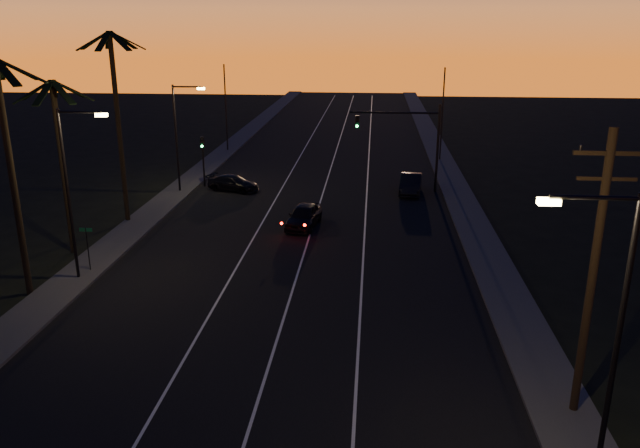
# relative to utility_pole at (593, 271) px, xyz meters

# --- Properties ---
(road) EXTENTS (20.00, 170.00, 0.01)m
(road) POSITION_rel_utility_pole_xyz_m (-11.60, 20.00, -5.31)
(road) COLOR black
(road) RESTS_ON ground
(sidewalk_left) EXTENTS (2.40, 170.00, 0.16)m
(sidewalk_left) POSITION_rel_utility_pole_xyz_m (-22.80, 20.00, -5.24)
(sidewalk_left) COLOR #383835
(sidewalk_left) RESTS_ON ground
(sidewalk_right) EXTENTS (2.40, 170.00, 0.16)m
(sidewalk_right) POSITION_rel_utility_pole_xyz_m (-0.40, 20.00, -5.24)
(sidewalk_right) COLOR #383835
(sidewalk_right) RESTS_ON ground
(lane_stripe_left) EXTENTS (0.12, 160.00, 0.01)m
(lane_stripe_left) POSITION_rel_utility_pole_xyz_m (-14.60, 20.00, -5.30)
(lane_stripe_left) COLOR silver
(lane_stripe_left) RESTS_ON road
(lane_stripe_mid) EXTENTS (0.12, 160.00, 0.01)m
(lane_stripe_mid) POSITION_rel_utility_pole_xyz_m (-11.10, 20.00, -5.30)
(lane_stripe_mid) COLOR silver
(lane_stripe_mid) RESTS_ON road
(lane_stripe_right) EXTENTS (0.12, 160.00, 0.01)m
(lane_stripe_right) POSITION_rel_utility_pole_xyz_m (-7.60, 20.00, -5.30)
(lane_stripe_right) COLOR silver
(lane_stripe_right) RESTS_ON road
(palm_near) EXTENTS (4.25, 4.16, 11.53)m
(palm_near) POSITION_rel_utility_pole_xyz_m (-24.20, 8.00, 1.76)
(palm_near) COLOR black
(palm_near) RESTS_ON ground
(palm_mid) EXTENTS (4.25, 4.16, 10.03)m
(palm_mid) POSITION_rel_utility_pole_xyz_m (-24.80, 14.00, 0.94)
(palm_mid) COLOR black
(palm_mid) RESTS_ON ground
(palm_far) EXTENTS (4.25, 4.16, 12.53)m
(palm_far) POSITION_rel_utility_pole_xyz_m (-23.80, 20.00, 2.30)
(palm_far) COLOR black
(palm_far) RESTS_ON ground
(streetlight_left_near) EXTENTS (2.55, 0.26, 9.00)m
(streetlight_left_near) POSITION_rel_utility_pole_xyz_m (-22.30, 10.00, 0.01)
(streetlight_left_near) COLOR black
(streetlight_left_near) RESTS_ON ground
(streetlight_left_far) EXTENTS (2.55, 0.26, 8.50)m
(streetlight_left_far) POSITION_rel_utility_pole_xyz_m (-22.29, 28.00, -0.25)
(streetlight_left_far) COLOR black
(streetlight_left_far) RESTS_ON ground
(streetlight_right_near) EXTENTS (2.55, 0.26, 9.00)m
(streetlight_right_near) POSITION_rel_utility_pole_xyz_m (-0.90, -4.00, 0.01)
(streetlight_right_near) COLOR black
(streetlight_right_near) RESTS_ON ground
(street_sign) EXTENTS (0.70, 0.06, 2.60)m
(street_sign) POSITION_rel_utility_pole_xyz_m (-22.40, 11.00, -3.66)
(street_sign) COLOR black
(street_sign) RESTS_ON ground
(utility_pole) EXTENTS (2.20, 0.28, 10.00)m
(utility_pole) POSITION_rel_utility_pole_xyz_m (0.00, 0.00, 0.00)
(utility_pole) COLOR black
(utility_pole) RESTS_ON ground
(signal_mast) EXTENTS (7.10, 0.41, 7.00)m
(signal_mast) POSITION_rel_utility_pole_xyz_m (-4.46, 29.99, -0.53)
(signal_mast) COLOR black
(signal_mast) RESTS_ON ground
(signal_post) EXTENTS (0.28, 0.37, 4.20)m
(signal_post) POSITION_rel_utility_pole_xyz_m (-21.10, 29.98, -2.42)
(signal_post) COLOR black
(signal_post) RESTS_ON ground
(far_pole_left) EXTENTS (0.14, 0.14, 9.00)m
(far_pole_left) POSITION_rel_utility_pole_xyz_m (-22.60, 45.00, -0.82)
(far_pole_left) COLOR black
(far_pole_left) RESTS_ON ground
(far_pole_right) EXTENTS (0.14, 0.14, 9.00)m
(far_pole_right) POSITION_rel_utility_pole_xyz_m (-0.60, 42.00, -0.82)
(far_pole_right) COLOR black
(far_pole_right) RESTS_ON ground
(lead_car) EXTENTS (2.42, 5.12, 1.51)m
(lead_car) POSITION_rel_utility_pole_xyz_m (-11.67, 19.96, -4.55)
(lead_car) COLOR black
(lead_car) RESTS_ON road
(right_car) EXTENTS (2.07, 4.72, 1.51)m
(right_car) POSITION_rel_utility_pole_xyz_m (-4.13, 29.32, -4.55)
(right_car) COLOR black
(right_car) RESTS_ON road
(cross_car) EXTENTS (4.61, 2.94, 1.24)m
(cross_car) POSITION_rel_utility_pole_xyz_m (-18.41, 28.84, -4.68)
(cross_car) COLOR black
(cross_car) RESTS_ON road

